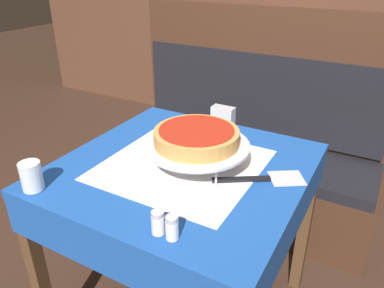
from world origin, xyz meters
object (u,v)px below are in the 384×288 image
object	(u,v)px
dining_table_front	(183,188)
dining_table_rear	(273,76)
pizza_pan_stand	(196,146)
condiment_caddy	(272,56)
salt_shaker	(158,223)
pepper_shaker	(172,228)
pizza_server	(263,179)
deep_dish_pizza	(196,137)
water_glass_near	(31,176)
napkin_holder	(223,117)
booth_bench	(245,158)

from	to	relation	value
dining_table_front	dining_table_rear	distance (m)	1.65
pizza_pan_stand	condiment_caddy	xyz separation A→B (m)	(-0.26, 1.63, -0.05)
salt_shaker	condiment_caddy	world-z (taller)	condiment_caddy
pepper_shaker	dining_table_front	bearing A→B (deg)	116.55
pizza_pan_stand	pizza_server	xyz separation A→B (m)	(0.24, 0.05, -0.09)
deep_dish_pizza	salt_shaker	distance (m)	0.38
pizza_pan_stand	pizza_server	bearing A→B (deg)	10.92
water_glass_near	napkin_holder	world-z (taller)	water_glass_near
pizza_server	deep_dish_pizza	bearing A→B (deg)	-169.08
deep_dish_pizza	napkin_holder	world-z (taller)	deep_dish_pizza
pizza_server	water_glass_near	xyz separation A→B (m)	(-0.64, -0.42, 0.04)
deep_dish_pizza	pepper_shaker	world-z (taller)	deep_dish_pizza
dining_table_front	napkin_holder	size ratio (longest dim) A/B	8.69
dining_table_rear	salt_shaker	bearing A→B (deg)	-81.00
pizza_pan_stand	water_glass_near	xyz separation A→B (m)	(-0.40, -0.37, -0.04)
booth_bench	salt_shaker	xyz separation A→B (m)	(0.22, -1.25, 0.46)
pepper_shaker	napkin_holder	size ratio (longest dim) A/B	0.71
dining_table_front	napkin_holder	bearing A→B (deg)	92.95
deep_dish_pizza	dining_table_rear	bearing A→B (deg)	98.31
dining_table_rear	booth_bench	xyz separation A→B (m)	(0.10, -0.75, -0.31)
dining_table_rear	pizza_server	world-z (taller)	pizza_server
pizza_pan_stand	dining_table_rear	bearing A→B (deg)	98.31
deep_dish_pizza	condiment_caddy	distance (m)	1.65
pizza_server	condiment_caddy	size ratio (longest dim) A/B	1.80
dining_table_front	booth_bench	xyz separation A→B (m)	(-0.08, 0.89, -0.32)
booth_bench	pizza_server	xyz separation A→B (m)	(0.38, -0.85, 0.43)
deep_dish_pizza	pizza_server	size ratio (longest dim) A/B	1.01
water_glass_near	napkin_holder	size ratio (longest dim) A/B	0.97
dining_table_front	pizza_pan_stand	world-z (taller)	pizza_pan_stand
water_glass_near	condiment_caddy	world-z (taller)	condiment_caddy
pizza_pan_stand	deep_dish_pizza	world-z (taller)	deep_dish_pizza
condiment_caddy	dining_table_front	bearing A→B (deg)	-82.78
water_glass_near	salt_shaker	size ratio (longest dim) A/B	1.37
pepper_shaker	booth_bench	bearing A→B (deg)	101.90
pizza_server	booth_bench	bearing A→B (deg)	113.95
water_glass_near	pepper_shaker	bearing A→B (deg)	1.88
dining_table_rear	booth_bench	world-z (taller)	booth_bench
dining_table_rear	pepper_shaker	xyz separation A→B (m)	(0.36, -2.00, 0.15)
water_glass_near	pepper_shaker	distance (m)	0.52
salt_shaker	water_glass_near	bearing A→B (deg)	-177.95
pizza_pan_stand	water_glass_near	distance (m)	0.55
booth_bench	napkin_holder	distance (m)	0.69
booth_bench	pepper_shaker	size ratio (longest dim) A/B	21.41
dining_table_front	napkin_holder	world-z (taller)	napkin_holder
dining_table_rear	deep_dish_pizza	size ratio (longest dim) A/B	2.59
deep_dish_pizza	water_glass_near	size ratio (longest dim) A/B	3.05
deep_dish_pizza	napkin_holder	size ratio (longest dim) A/B	2.95
salt_shaker	pepper_shaker	distance (m)	0.05
condiment_caddy	pepper_shaker	bearing A→B (deg)	-79.02
water_glass_near	pepper_shaker	size ratio (longest dim) A/B	1.36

